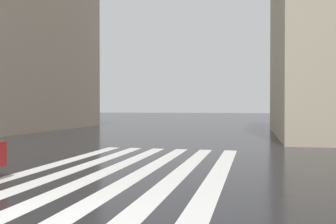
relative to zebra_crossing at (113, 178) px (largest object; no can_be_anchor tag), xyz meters
The scene contains 1 object.
zebra_crossing is the anchor object (origin of this frame).
Camera 1 is at (-4.57, -3.54, 1.75)m, focal length 39.48 mm.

